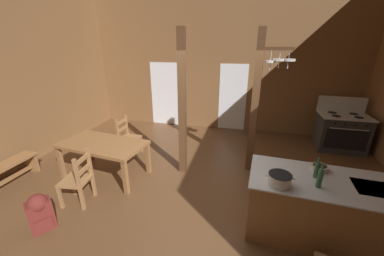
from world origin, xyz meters
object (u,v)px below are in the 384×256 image
(dining_table, at_px, (103,147))
(kitchen_island, at_px, (327,210))
(mixing_bowl_on_counter, at_px, (320,168))
(ladderback_chair_near_window, at_px, (128,137))
(backpack, at_px, (40,211))
(stockpot_on_counter, at_px, (280,180))
(bottle_short_on_counter, at_px, (317,170))
(stove_range, at_px, (341,132))
(bottle_tall_on_counter, at_px, (320,178))
(ladderback_chair_by_post, at_px, (78,179))

(dining_table, bearing_deg, kitchen_island, -10.21)
(mixing_bowl_on_counter, bearing_deg, kitchen_island, -66.46)
(ladderback_chair_near_window, bearing_deg, backpack, -91.34)
(backpack, distance_m, stockpot_on_counter, 3.43)
(mixing_bowl_on_counter, bearing_deg, bottle_short_on_counter, -116.48)
(kitchen_island, height_order, dining_table, kitchen_island)
(stove_range, distance_m, backpack, 6.67)
(stove_range, xyz_separation_m, stockpot_on_counter, (-1.97, -3.49, 0.51))
(dining_table, relative_size, backpack, 3.02)
(kitchen_island, relative_size, bottle_short_on_counter, 7.49)
(bottle_tall_on_counter, bearing_deg, mixing_bowl_on_counter, 73.84)
(backpack, height_order, mixing_bowl_on_counter, mixing_bowl_on_counter)
(ladderback_chair_near_window, distance_m, bottle_tall_on_counter, 4.22)
(kitchen_island, height_order, mixing_bowl_on_counter, mixing_bowl_on_counter)
(stove_range, relative_size, ladderback_chair_near_window, 1.39)
(kitchen_island, distance_m, ladderback_chair_near_window, 4.33)
(mixing_bowl_on_counter, bearing_deg, ladderback_chair_by_post, -173.40)
(backpack, bearing_deg, bottle_tall_on_counter, 9.91)
(dining_table, bearing_deg, ladderback_chair_near_window, 90.56)
(ladderback_chair_near_window, xyz_separation_m, bottle_short_on_counter, (3.75, -1.65, 0.57))
(stove_range, height_order, backpack, stove_range)
(kitchen_island, distance_m, ladderback_chair_by_post, 3.90)
(kitchen_island, bearing_deg, stockpot_on_counter, -161.82)
(mixing_bowl_on_counter, distance_m, bottle_short_on_counter, 0.25)
(backpack, distance_m, bottle_tall_on_counter, 3.91)
(kitchen_island, relative_size, stove_range, 1.69)
(ladderback_chair_near_window, relative_size, mixing_bowl_on_counter, 4.39)
(kitchen_island, distance_m, bottle_tall_on_counter, 0.65)
(bottle_tall_on_counter, relative_size, bottle_short_on_counter, 1.07)
(mixing_bowl_on_counter, bearing_deg, stove_range, 65.39)
(kitchen_island, bearing_deg, bottle_short_on_counter, 163.72)
(ladderback_chair_near_window, bearing_deg, bottle_short_on_counter, -23.70)
(kitchen_island, height_order, bottle_short_on_counter, bottle_short_on_counter)
(ladderback_chair_by_post, xyz_separation_m, mixing_bowl_on_counter, (3.77, 0.44, 0.49))
(backpack, distance_m, mixing_bowl_on_counter, 4.12)
(ladderback_chair_by_post, height_order, stockpot_on_counter, stockpot_on_counter)
(ladderback_chair_by_post, distance_m, mixing_bowl_on_counter, 3.83)
(dining_table, distance_m, bottle_tall_on_counter, 3.84)
(ladderback_chair_near_window, height_order, bottle_short_on_counter, bottle_short_on_counter)
(kitchen_island, relative_size, ladderback_chair_by_post, 2.35)
(kitchen_island, height_order, stove_range, stove_range)
(kitchen_island, xyz_separation_m, bottle_tall_on_counter, (-0.25, -0.17, 0.58))
(backpack, xyz_separation_m, stockpot_on_counter, (3.31, 0.59, 0.67))
(kitchen_island, xyz_separation_m, stove_range, (1.24, 3.25, 0.03))
(ladderback_chair_by_post, xyz_separation_m, bottle_short_on_counter, (3.67, 0.23, 0.57))
(dining_table, relative_size, stockpot_on_counter, 5.02)
(kitchen_island, bearing_deg, dining_table, 169.79)
(kitchen_island, height_order, ladderback_chair_by_post, ladderback_chair_by_post)
(stockpot_on_counter, bearing_deg, mixing_bowl_on_counter, 40.17)
(kitchen_island, height_order, bottle_tall_on_counter, bottle_tall_on_counter)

